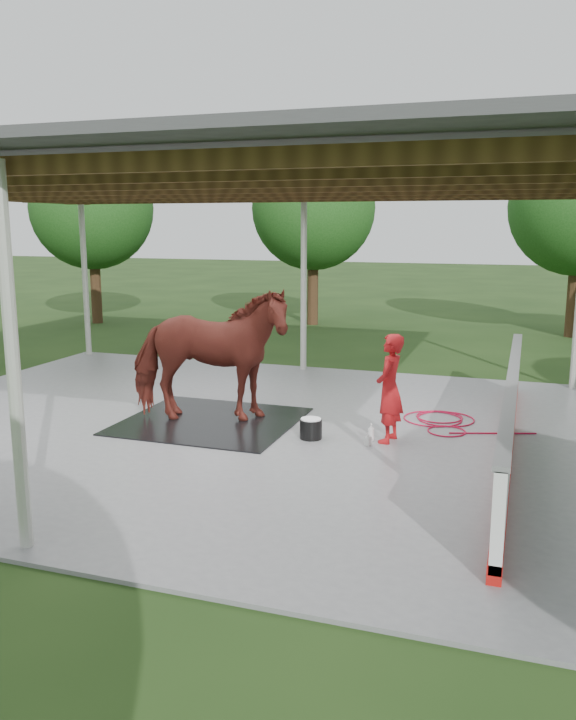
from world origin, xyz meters
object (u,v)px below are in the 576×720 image
(handler, at_px, (389,388))
(wash_bucket, at_px, (311,428))
(horse, at_px, (209,355))
(dasher_board, at_px, (510,417))

(handler, relative_size, wash_bucket, 4.83)
(horse, height_order, wash_bucket, horse)
(dasher_board, height_order, handler, handler)
(dasher_board, bearing_deg, handler, 179.83)
(wash_bucket, bearing_deg, dasher_board, 4.74)
(wash_bucket, bearing_deg, horse, 169.54)
(dasher_board, relative_size, handler, 4.83)
(handler, distance_m, wash_bucket, 1.36)
(dasher_board, bearing_deg, horse, 178.75)
(dasher_board, relative_size, horse, 3.03)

